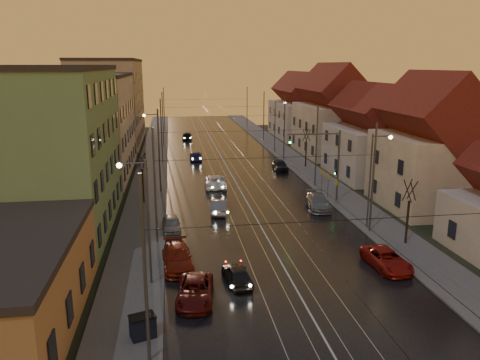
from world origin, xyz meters
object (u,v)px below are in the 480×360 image
parked_right_1 (318,202)px  driving_car_3 (196,156)px  street_lamp_3 (277,121)px  parked_left_3 (171,224)px  parked_right_0 (387,259)px  parked_right_2 (280,165)px  street_lamp_1 (374,172)px  parked_left_2 (177,258)px  driving_car_4 (187,136)px  driving_car_0 (237,275)px  driving_car_1 (219,206)px  driving_car_2 (215,182)px  traffic_light_mast (329,157)px  street_lamp_0 (143,211)px  parked_left_1 (195,291)px  street_lamp_2 (156,139)px  dumpster (143,327)px

parked_right_1 → driving_car_3: bearing=118.9°
street_lamp_3 → parked_left_3: size_ratio=2.20×
street_lamp_3 → parked_right_0: size_ratio=1.77×
parked_right_2 → street_lamp_1: bearing=-81.8°
parked_left_2 → parked_right_2: bearing=60.6°
driving_car_3 → parked_right_2: 13.40m
driving_car_3 → parked_left_3: (-3.62, -29.48, -0.00)m
driving_car_3 → driving_car_4: driving_car_4 is taller
parked_left_3 → parked_right_0: parked_right_0 is taller
driving_car_0 → driving_car_3: (-0.42, 39.67, 0.01)m
parked_right_0 → driving_car_1: bearing=122.5°
driving_car_2 → traffic_light_mast: bearing=148.5°
street_lamp_3 → parked_left_3: street_lamp_3 is taller
traffic_light_mast → parked_left_3: size_ratio=1.98×
parked_left_2 → parked_right_1: size_ratio=1.01×
street_lamp_0 → parked_left_1: street_lamp_0 is taller
driving_car_4 → parked_right_0: driving_car_4 is taller
street_lamp_2 → traffic_light_mast: (17.10, -12.00, -0.29)m
driving_car_1 → driving_car_4: 44.47m
parked_left_1 → street_lamp_1: bearing=40.6°
driving_car_1 → dumpster: (-5.89, -19.97, 0.03)m
parked_right_1 → dumpster: size_ratio=3.96×
driving_car_1 → parked_left_2: (-4.04, -11.51, 0.03)m
street_lamp_1 → driving_car_3: street_lamp_1 is taller
street_lamp_2 → driving_car_4: (4.64, 30.35, -4.16)m
driving_car_1 → parked_left_2: size_ratio=0.85×
driving_car_2 → parked_left_3: bearing=73.0°
street_lamp_3 → parked_right_1: (-2.71, -30.12, -4.20)m
driving_car_1 → parked_right_1: (9.49, -0.02, 0.02)m
traffic_light_mast → parked_left_2: traffic_light_mast is taller
street_lamp_3 → parked_right_0: bearing=-92.9°
driving_car_2 → parked_left_1: bearing=84.9°
driving_car_3 → driving_car_0: bearing=92.3°
traffic_light_mast → parked_right_0: (-1.14, -15.77, -3.97)m
traffic_light_mast → driving_car_2: bearing=145.5°
dumpster → parked_right_1: bearing=33.1°
traffic_light_mast → driving_car_0: bearing=-124.6°
street_lamp_1 → driving_car_0: (-12.58, -8.60, -4.28)m
driving_car_0 → driving_car_4: 58.96m
driving_car_1 → driving_car_2: bearing=-85.6°
driving_car_3 → driving_car_1: bearing=93.5°
traffic_light_mast → dumpster: (-16.98, -22.07, -3.90)m
street_lamp_0 → driving_car_0: 7.09m
driving_car_1 → driving_car_4: driving_car_4 is taller
traffic_light_mast → driving_car_4: 44.32m
driving_car_4 → parked_left_1: driving_car_4 is taller
street_lamp_2 → street_lamp_3: (18.21, 16.00, 0.00)m
traffic_light_mast → driving_car_0: (-11.47, -16.60, -3.99)m
street_lamp_1 → parked_right_1: 7.72m
street_lamp_3 → dumpster: 53.40m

